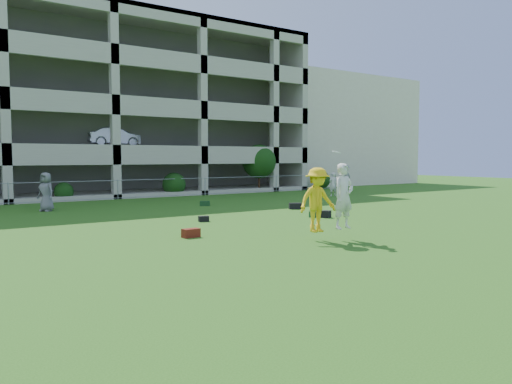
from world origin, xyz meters
TOP-DOWN VIEW (x-y plane):
  - ground at (0.00, 0.00)m, footprint 100.00×100.00m
  - stucco_building at (23.00, 28.00)m, footprint 16.00×14.00m
  - bystander_c at (-5.04, 14.42)m, footprint 0.96×1.07m
  - bystander_e at (12.40, 13.38)m, footprint 0.60×0.43m
  - bystander_f at (16.38, 16.29)m, footprint 1.44×1.02m
  - bag_red_a at (-2.96, 3.59)m, footprint 0.56×0.33m
  - bag_black_b at (-0.74, 6.82)m, footprint 0.45×0.35m
  - bag_green_c at (3.89, 5.45)m, footprint 0.61×0.55m
  - crate_d at (4.13, 5.02)m, footprint 0.46×0.46m
  - bag_black_e at (5.26, 8.47)m, footprint 0.67×0.55m
  - bag_green_g at (2.39, 12.44)m, footprint 0.58×0.53m
  - frisbee_contest at (0.14, 0.73)m, footprint 1.79×1.00m
  - parking_garage at (-0.01, 27.70)m, footprint 30.00×14.00m
  - fence at (0.00, 19.00)m, footprint 36.06×0.06m
  - shrub_row at (4.59, 19.70)m, footprint 34.38×2.52m

SIDE VIEW (x-z plane):
  - ground at x=0.00m, z-range 0.00..0.00m
  - bag_black_b at x=-0.74m, z-range 0.00..0.22m
  - bag_green_g at x=2.39m, z-range 0.00..0.25m
  - bag_green_c at x=3.89m, z-range 0.00..0.26m
  - bag_red_a at x=-2.96m, z-range 0.00..0.28m
  - crate_d at x=4.13m, z-range 0.00..0.30m
  - bag_black_e at x=5.26m, z-range 0.00..0.30m
  - fence at x=0.00m, z-range 0.01..1.21m
  - bystander_e at x=12.40m, z-range 0.00..1.55m
  - bystander_c at x=-5.04m, z-range 0.00..1.83m
  - bystander_f at x=16.38m, z-range 0.00..2.03m
  - frisbee_contest at x=0.14m, z-range 0.03..2.53m
  - shrub_row at x=4.59m, z-range -0.24..3.26m
  - stucco_building at x=23.00m, z-range 0.00..10.00m
  - parking_garage at x=-0.01m, z-range 0.01..12.01m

